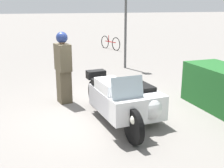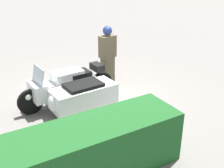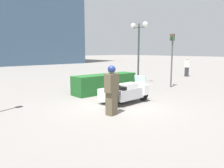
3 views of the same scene
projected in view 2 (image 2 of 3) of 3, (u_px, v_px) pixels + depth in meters
name	position (u px, v px, depth m)	size (l,w,h in m)	color
ground_plane	(94.00, 96.00, 7.77)	(160.00, 160.00, 0.00)	slate
police_motorcycle	(73.00, 91.00, 6.96)	(2.66, 1.25, 1.15)	black
officer_rider	(108.00, 54.00, 8.31)	(0.52, 0.37, 1.74)	brown
hedge_bush_curbside	(77.00, 156.00, 4.62)	(3.72, 0.97, 0.98)	#1E5623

